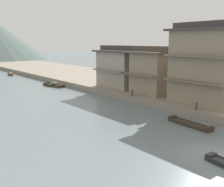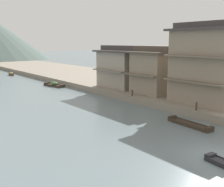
# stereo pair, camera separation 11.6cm
# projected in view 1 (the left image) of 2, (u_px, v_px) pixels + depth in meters

# --- Properties ---
(ground_plane) EXTENTS (400.00, 400.00, 0.00)m
(ground_plane) POSITION_uv_depth(u_px,v_px,m) (215.00, 156.00, 17.79)
(ground_plane) COLOR slate
(riverbank_right) EXTENTS (18.00, 110.00, 0.84)m
(riverbank_right) POSITION_uv_depth(u_px,v_px,m) (112.00, 80.00, 50.17)
(riverbank_right) COLOR gray
(riverbank_right) RESTS_ON ground
(boat_moored_nearest) EXTENTS (1.27, 4.57, 0.46)m
(boat_moored_nearest) POSITION_uv_depth(u_px,v_px,m) (190.00, 124.00, 24.22)
(boat_moored_nearest) COLOR #33281E
(boat_moored_nearest) RESTS_ON ground
(boat_moored_third) EXTENTS (1.99, 4.61, 0.82)m
(boat_moored_third) POSITION_uv_depth(u_px,v_px,m) (54.00, 85.00, 45.70)
(boat_moored_third) COLOR #33281E
(boat_moored_third) RESTS_ON ground
(boat_midriver_drifting) EXTENTS (1.68, 3.82, 0.67)m
(boat_midriver_drifting) POSITION_uv_depth(u_px,v_px,m) (10.00, 74.00, 61.45)
(boat_midriver_drifting) COLOR brown
(boat_midriver_drifting) RESTS_ON ground
(house_waterfront_nearest) EXTENTS (6.88, 7.85, 8.74)m
(house_waterfront_nearest) POSITION_uv_depth(u_px,v_px,m) (210.00, 64.00, 29.14)
(house_waterfront_nearest) COLOR gray
(house_waterfront_nearest) RESTS_ON riverbank_right
(house_waterfront_second) EXTENTS (6.63, 5.74, 6.14)m
(house_waterfront_second) POSITION_uv_depth(u_px,v_px,m) (157.00, 70.00, 35.02)
(house_waterfront_second) COLOR gray
(house_waterfront_second) RESTS_ON riverbank_right
(house_waterfront_tall) EXTENTS (6.88, 7.37, 6.14)m
(house_waterfront_tall) POSITION_uv_depth(u_px,v_px,m) (124.00, 67.00, 40.15)
(house_waterfront_tall) COLOR gray
(house_waterfront_tall) RESTS_ON riverbank_right
(mooring_post_dock_near) EXTENTS (0.20, 0.20, 0.81)m
(mooring_post_dock_near) POSITION_uv_depth(u_px,v_px,m) (196.00, 106.00, 26.39)
(mooring_post_dock_near) COLOR #473828
(mooring_post_dock_near) RESTS_ON riverbank_right
(mooring_post_dock_mid) EXTENTS (0.20, 0.20, 0.74)m
(mooring_post_dock_mid) POSITION_uv_depth(u_px,v_px,m) (132.00, 93.00, 33.46)
(mooring_post_dock_mid) COLOR #473828
(mooring_post_dock_mid) RESTS_ON riverbank_right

